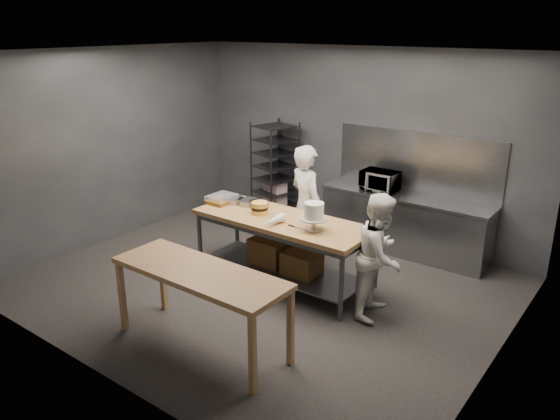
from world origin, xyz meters
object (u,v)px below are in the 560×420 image
object	(u,v)px
chef_behind	(306,206)
layer_cake	(260,208)
work_table	(283,243)
chef_right	(380,255)
speed_rack	(275,174)
near_counter	(200,278)
microwave	(380,181)
frosted_cake_stand	(314,213)

from	to	relation	value
chef_behind	layer_cake	distance (m)	0.78
work_table	chef_right	world-z (taller)	chef_right
speed_rack	near_counter	bearing A→B (deg)	-63.83
chef_right	microwave	world-z (taller)	chef_right
frosted_cake_stand	layer_cake	world-z (taller)	frosted_cake_stand
frosted_cake_stand	layer_cake	distance (m)	0.93
speed_rack	microwave	distance (m)	1.96
work_table	frosted_cake_stand	size ratio (longest dim) A/B	6.78
microwave	frosted_cake_stand	bearing A→B (deg)	-85.27
speed_rack	chef_behind	bearing A→B (deg)	-39.02
chef_behind	layer_cake	world-z (taller)	chef_behind
work_table	near_counter	bearing A→B (deg)	-82.63
chef_right	frosted_cake_stand	distance (m)	0.94
speed_rack	chef_right	world-z (taller)	speed_rack
chef_right	chef_behind	bearing A→B (deg)	57.65
microwave	layer_cake	distance (m)	2.12
work_table	frosted_cake_stand	xyz separation A→B (m)	(0.56, -0.12, 0.57)
work_table	speed_rack	world-z (taller)	speed_rack
chef_behind	frosted_cake_stand	distance (m)	1.08
near_counter	chef_right	world-z (taller)	chef_right
microwave	layer_cake	size ratio (longest dim) A/B	2.45
chef_right	microwave	size ratio (longest dim) A/B	2.79
speed_rack	microwave	size ratio (longest dim) A/B	3.23
work_table	chef_behind	size ratio (longest dim) A/B	1.37
microwave	frosted_cake_stand	xyz separation A→B (m)	(0.17, -2.07, 0.09)
near_counter	speed_rack	xyz separation A→B (m)	(-1.78, 3.62, 0.04)
near_counter	layer_cake	xyz separation A→B (m)	(-0.58, 1.71, 0.19)
speed_rack	chef_right	bearing A→B (deg)	-31.99
chef_right	work_table	bearing A→B (deg)	82.54
near_counter	layer_cake	distance (m)	1.81
chef_behind	chef_right	xyz separation A→B (m)	(1.50, -0.67, -0.12)
near_counter	frosted_cake_stand	distance (m)	1.69
layer_cake	near_counter	bearing A→B (deg)	-71.32
chef_behind	frosted_cake_stand	xyz separation A→B (m)	(0.66, -0.81, 0.26)
speed_rack	layer_cake	xyz separation A→B (m)	(1.20, -1.91, 0.14)
work_table	microwave	distance (m)	2.04
work_table	chef_behind	distance (m)	0.76
chef_right	layer_cake	xyz separation A→B (m)	(-1.75, -0.06, 0.25)
work_table	chef_right	distance (m)	1.42
microwave	frosted_cake_stand	world-z (taller)	frosted_cake_stand
chef_behind	frosted_cake_stand	world-z (taller)	chef_behind
work_table	layer_cake	world-z (taller)	layer_cake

